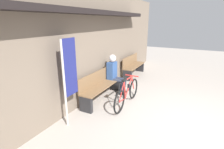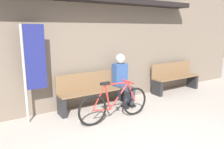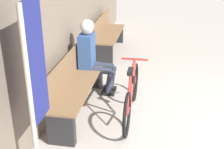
# 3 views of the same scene
# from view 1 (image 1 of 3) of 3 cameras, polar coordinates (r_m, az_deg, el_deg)

# --- Properties ---
(ground_plane) EXTENTS (24.00, 24.00, 0.00)m
(ground_plane) POSITION_cam_1_polar(r_m,az_deg,el_deg) (4.47, 22.65, -15.15)
(ground_plane) COLOR #ADA399
(storefront_wall) EXTENTS (12.00, 0.56, 3.20)m
(storefront_wall) POSITION_cam_1_polar(r_m,az_deg,el_deg) (4.82, -9.47, 9.49)
(storefront_wall) COLOR #756656
(storefront_wall) RESTS_ON ground_plane
(park_bench_near) EXTENTS (1.80, 0.42, 0.85)m
(park_bench_near) POSITION_cam_1_polar(r_m,az_deg,el_deg) (5.23, -3.67, -3.90)
(park_bench_near) COLOR brown
(park_bench_near) RESTS_ON ground_plane
(bicycle) EXTENTS (1.64, 0.40, 0.84)m
(bicycle) POSITION_cam_1_polar(r_m,az_deg,el_deg) (4.91, 4.96, -6.20)
(bicycle) COLOR black
(bicycle) RESTS_ON ground_plane
(person_seated) EXTENTS (0.34, 0.60, 1.26)m
(person_seated) POSITION_cam_1_polar(r_m,az_deg,el_deg) (5.66, 0.76, 1.12)
(person_seated) COLOR #2D3342
(person_seated) RESTS_ON ground_plane
(park_bench_far) EXTENTS (1.62, 0.42, 0.85)m
(park_bench_far) POSITION_cam_1_polar(r_m,az_deg,el_deg) (7.58, 6.92, 2.64)
(park_bench_far) COLOR brown
(park_bench_far) RESTS_ON ground_plane
(banner_pole) EXTENTS (0.45, 0.05, 1.95)m
(banner_pole) POSITION_cam_1_polar(r_m,az_deg,el_deg) (3.90, -14.06, 0.43)
(banner_pole) COLOR #B7B2A8
(banner_pole) RESTS_ON ground_plane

